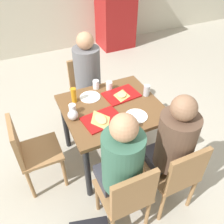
# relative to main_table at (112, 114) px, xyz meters

# --- Properties ---
(ground_plane) EXTENTS (10.00, 10.00, 0.02)m
(ground_plane) POSITION_rel_main_table_xyz_m (0.00, 0.00, -0.66)
(ground_plane) COLOR #B2AD9E
(main_table) EXTENTS (0.98, 0.87, 0.76)m
(main_table) POSITION_rel_main_table_xyz_m (0.00, 0.00, 0.00)
(main_table) COLOR brown
(main_table) RESTS_ON ground_plane
(chair_near_left) EXTENTS (0.40, 0.40, 0.86)m
(chair_near_left) POSITION_rel_main_table_xyz_m (-0.24, -0.82, -0.14)
(chair_near_left) COLOR #9E7247
(chair_near_left) RESTS_ON ground_plane
(chair_near_right) EXTENTS (0.40, 0.40, 0.86)m
(chair_near_right) POSITION_rel_main_table_xyz_m (0.24, -0.82, -0.14)
(chair_near_right) COLOR #9E7247
(chair_near_right) RESTS_ON ground_plane
(chair_far_side) EXTENTS (0.40, 0.40, 0.86)m
(chair_far_side) POSITION_rel_main_table_xyz_m (0.00, 0.82, -0.14)
(chair_far_side) COLOR #9E7247
(chair_far_side) RESTS_ON ground_plane
(chair_left_end) EXTENTS (0.40, 0.40, 0.86)m
(chair_left_end) POSITION_rel_main_table_xyz_m (-0.87, 0.00, -0.14)
(chair_left_end) COLOR #9E7247
(chair_left_end) RESTS_ON ground_plane
(person_in_red) EXTENTS (0.32, 0.42, 1.27)m
(person_in_red) POSITION_rel_main_table_xyz_m (-0.24, -0.68, 0.11)
(person_in_red) COLOR #383842
(person_in_red) RESTS_ON ground_plane
(person_in_brown_jacket) EXTENTS (0.32, 0.42, 1.27)m
(person_in_brown_jacket) POSITION_rel_main_table_xyz_m (0.24, -0.68, 0.11)
(person_in_brown_jacket) COLOR #383842
(person_in_brown_jacket) RESTS_ON ground_plane
(person_far_side) EXTENTS (0.32, 0.42, 1.27)m
(person_far_side) POSITION_rel_main_table_xyz_m (-0.00, 0.68, 0.11)
(person_far_side) COLOR #383842
(person_far_side) RESTS_ON ground_plane
(tray_red_near) EXTENTS (0.39, 0.30, 0.02)m
(tray_red_near) POSITION_rel_main_table_xyz_m (-0.17, -0.15, 0.12)
(tray_red_near) COLOR #B21414
(tray_red_near) RESTS_ON main_table
(tray_red_far) EXTENTS (0.38, 0.29, 0.02)m
(tray_red_far) POSITION_rel_main_table_xyz_m (0.17, 0.13, 0.12)
(tray_red_far) COLOR #B21414
(tray_red_far) RESTS_ON main_table
(paper_plate_center) EXTENTS (0.22, 0.22, 0.01)m
(paper_plate_center) POSITION_rel_main_table_xyz_m (-0.15, 0.24, 0.11)
(paper_plate_center) COLOR white
(paper_plate_center) RESTS_ON main_table
(paper_plate_near_edge) EXTENTS (0.22, 0.22, 0.01)m
(paper_plate_near_edge) POSITION_rel_main_table_xyz_m (0.15, -0.24, 0.11)
(paper_plate_near_edge) COLOR white
(paper_plate_near_edge) RESTS_ON main_table
(pizza_slice_a) EXTENTS (0.15, 0.23, 0.02)m
(pizza_slice_a) POSITION_rel_main_table_xyz_m (-0.19, -0.16, 0.13)
(pizza_slice_a) COLOR #DBAD60
(pizza_slice_a) RESTS_ON tray_red_near
(pizza_slice_b) EXTENTS (0.20, 0.21, 0.02)m
(pizza_slice_b) POSITION_rel_main_table_xyz_m (0.16, 0.10, 0.13)
(pizza_slice_b) COLOR #DBAD60
(pizza_slice_b) RESTS_ON tray_red_far
(plastic_cup_a) EXTENTS (0.07, 0.07, 0.10)m
(plastic_cup_a) POSITION_rel_main_table_xyz_m (-0.02, 0.37, 0.16)
(plastic_cup_a) COLOR white
(plastic_cup_a) RESTS_ON main_table
(plastic_cup_b) EXTENTS (0.07, 0.07, 0.10)m
(plastic_cup_b) POSITION_rel_main_table_xyz_m (0.02, -0.37, 0.16)
(plastic_cup_b) COLOR white
(plastic_cup_b) RESTS_ON main_table
(plastic_cup_c) EXTENTS (0.07, 0.07, 0.10)m
(plastic_cup_c) POSITION_rel_main_table_xyz_m (-0.39, 0.07, 0.16)
(plastic_cup_c) COLOR white
(plastic_cup_c) RESTS_ON main_table
(plastic_cup_d) EXTENTS (0.07, 0.07, 0.10)m
(plastic_cup_d) POSITION_rel_main_table_xyz_m (0.10, 0.28, 0.16)
(plastic_cup_d) COLOR white
(plastic_cup_d) RESTS_ON main_table
(soda_can) EXTENTS (0.07, 0.07, 0.12)m
(soda_can) POSITION_rel_main_table_xyz_m (0.42, 0.02, 0.17)
(soda_can) COLOR #B7BCC6
(soda_can) RESTS_ON main_table
(condiment_bottle) EXTENTS (0.06, 0.06, 0.16)m
(condiment_bottle) POSITION_rel_main_table_xyz_m (-0.32, 0.24, 0.19)
(condiment_bottle) COLOR orange
(condiment_bottle) RESTS_ON main_table
(foil_bundle) EXTENTS (0.10, 0.10, 0.10)m
(foil_bundle) POSITION_rel_main_table_xyz_m (-0.42, -0.02, 0.16)
(foil_bundle) COLOR silver
(foil_bundle) RESTS_ON main_table
(drink_fridge) EXTENTS (0.70, 0.60, 1.90)m
(drink_fridge) POSITION_rel_main_table_xyz_m (1.40, 2.85, 0.30)
(drink_fridge) COLOR maroon
(drink_fridge) RESTS_ON ground_plane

